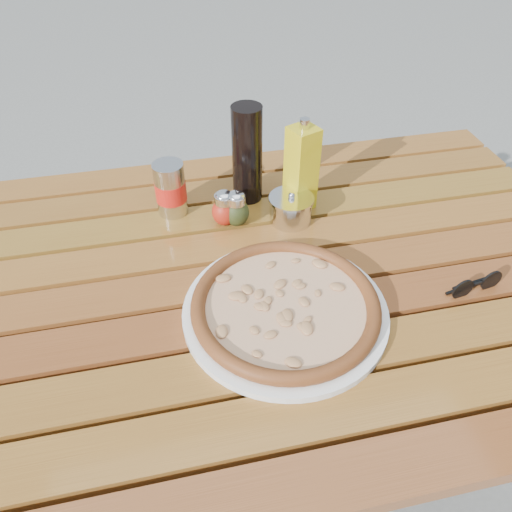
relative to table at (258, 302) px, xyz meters
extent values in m
plane|color=slate|center=(0.00, 0.00, -0.67)|extent=(60.00, 60.00, 0.00)
cube|color=#341C0C|center=(-0.64, 0.39, -0.32)|extent=(0.06, 0.06, 0.70)
cube|color=#38230C|center=(0.64, 0.39, -0.32)|extent=(0.06, 0.06, 0.70)
cube|color=#3A1F0D|center=(0.00, 0.00, 0.03)|extent=(1.36, 0.86, 0.04)
cube|color=#51240E|center=(0.00, -0.41, 0.06)|extent=(1.40, 0.09, 0.03)
cube|color=#5C3410|center=(0.00, -0.30, 0.06)|extent=(1.40, 0.09, 0.03)
cube|color=#5A320F|center=(0.00, -0.20, 0.06)|extent=(1.40, 0.09, 0.03)
cube|color=#50240E|center=(0.00, -0.10, 0.06)|extent=(1.40, 0.09, 0.03)
cube|color=#572A0F|center=(0.00, 0.00, 0.06)|extent=(1.40, 0.09, 0.03)
cube|color=#5E3210|center=(0.00, 0.10, 0.06)|extent=(1.40, 0.09, 0.03)
cube|color=#59370F|center=(0.00, 0.20, 0.06)|extent=(1.40, 0.09, 0.03)
cube|color=#57300F|center=(0.00, 0.30, 0.06)|extent=(1.40, 0.09, 0.03)
cube|color=#5B3110|center=(0.00, 0.41, 0.06)|extent=(1.40, 0.09, 0.03)
cylinder|color=white|center=(0.02, -0.11, 0.08)|extent=(0.36, 0.36, 0.01)
cylinder|color=beige|center=(0.02, -0.11, 0.09)|extent=(0.36, 0.36, 0.01)
torus|color=black|center=(0.02, -0.11, 0.10)|extent=(0.38, 0.38, 0.03)
ellipsoid|color=red|center=(-0.03, 0.17, 0.11)|extent=(0.07, 0.07, 0.06)
cylinder|color=white|center=(-0.03, 0.17, 0.14)|extent=(0.05, 0.05, 0.02)
ellipsoid|color=silver|center=(-0.03, 0.17, 0.15)|extent=(0.05, 0.05, 0.02)
ellipsoid|color=#323B17|center=(-0.01, 0.17, 0.11)|extent=(0.05, 0.05, 0.06)
cylinder|color=white|center=(-0.01, 0.17, 0.14)|extent=(0.04, 0.04, 0.02)
ellipsoid|color=silver|center=(-0.01, 0.17, 0.15)|extent=(0.04, 0.04, 0.02)
cylinder|color=black|center=(0.03, 0.26, 0.19)|extent=(0.07, 0.07, 0.22)
cylinder|color=silver|center=(-0.14, 0.24, 0.14)|extent=(0.08, 0.08, 0.12)
cylinder|color=red|center=(-0.14, 0.24, 0.13)|extent=(0.09, 0.09, 0.04)
cube|color=gold|center=(0.14, 0.20, 0.17)|extent=(0.07, 0.07, 0.19)
cylinder|color=silver|center=(0.14, 0.20, 0.28)|extent=(0.03, 0.03, 0.02)
cylinder|color=silver|center=(0.11, 0.15, 0.10)|extent=(0.12, 0.12, 0.05)
cylinder|color=silver|center=(0.11, 0.15, 0.13)|extent=(0.12, 0.12, 0.01)
sphere|color=silver|center=(0.11, 0.15, 0.14)|extent=(0.02, 0.02, 0.01)
cylinder|color=black|center=(0.35, -0.14, 0.09)|extent=(0.04, 0.01, 0.04)
cylinder|color=black|center=(0.41, -0.13, 0.09)|extent=(0.04, 0.01, 0.04)
cube|color=black|center=(0.38, -0.13, 0.10)|extent=(0.02, 0.01, 0.00)
cube|color=black|center=(0.37, -0.12, 0.08)|extent=(0.09, 0.02, 0.00)
cube|color=black|center=(0.39, -0.11, 0.08)|extent=(0.09, 0.02, 0.00)
camera|label=1|loc=(-0.15, -0.67, 0.74)|focal=35.00mm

